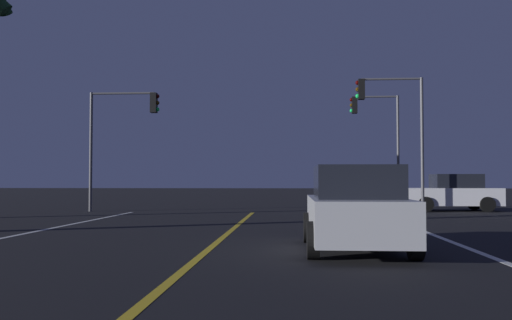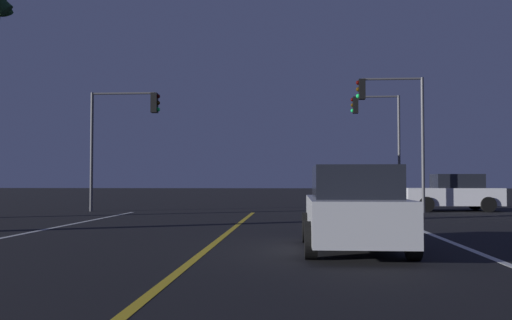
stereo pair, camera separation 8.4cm
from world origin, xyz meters
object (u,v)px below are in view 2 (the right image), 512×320
car_crossing_side (453,193)px  traffic_light_near_right (392,113)px  traffic_light_near_left (124,123)px  traffic_light_far_right (377,125)px  car_lead_same_lane (354,210)px

car_crossing_side → traffic_light_near_right: 4.89m
traffic_light_near_left → traffic_light_far_right: 13.39m
car_lead_same_lane → traffic_light_near_left: size_ratio=0.79×
car_crossing_side → traffic_light_near_right: (-3.00, -1.50, 3.55)m
traffic_light_near_right → traffic_light_far_right: size_ratio=0.99×
traffic_light_near_left → car_lead_same_lane: bearing=-56.5°
traffic_light_near_right → traffic_light_far_right: bearing=-91.7°
car_lead_same_lane → traffic_light_far_right: (3.30, 18.93, 3.56)m
traffic_light_near_left → traffic_light_far_right: bearing=24.3°
car_crossing_side → traffic_light_near_right: size_ratio=0.72×
traffic_light_near_right → traffic_light_far_right: 5.50m
traffic_light_near_left → traffic_light_near_right: bearing=0.0°
car_crossing_side → car_lead_same_lane: bearing=67.6°
car_crossing_side → car_lead_same_lane: same height
traffic_light_near_left → traffic_light_far_right: traffic_light_far_right is taller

